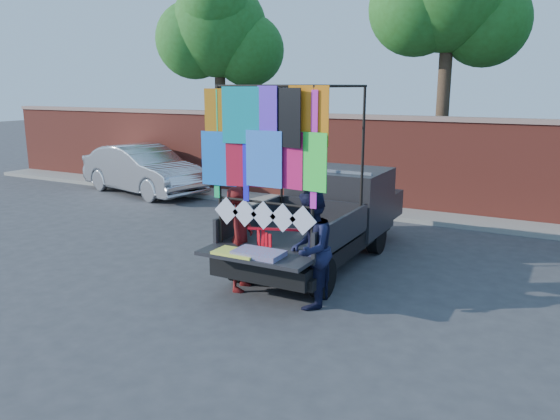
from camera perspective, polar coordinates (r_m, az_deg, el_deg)
The scene contains 9 objects.
ground at distance 9.41m, azimuth -1.28°, elevation -8.26°, with size 90.00×90.00×0.00m, color #38383A.
brick_wall at distance 15.40m, azimuth 11.69°, elevation 4.88°, with size 30.00×0.45×2.61m.
curb at distance 14.97m, azimuth 10.70°, elevation -0.23°, with size 30.00×1.20×0.12m, color gray.
tree_left at distance 19.19m, azimuth -6.49°, elevation 17.93°, with size 4.20×3.30×7.05m.
pickup_truck at distance 11.02m, azimuth 5.23°, elevation -0.46°, with size 2.16×5.41×3.41m.
sedan at distance 18.06m, azimuth -14.13°, elevation 4.13°, with size 1.63×4.69×1.54m, color silver.
woman at distance 9.18m, azimuth -4.17°, elevation -3.01°, with size 0.65×0.42×1.77m, color maroon.
man at distance 8.45m, azimuth 3.14°, elevation -4.12°, with size 0.90×0.70×1.85m, color #141633.
streamer_bundle at distance 8.81m, azimuth -1.23°, elevation -3.04°, with size 0.81×0.32×0.59m.
Camera 1 is at (4.34, -7.63, 3.39)m, focal length 35.00 mm.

